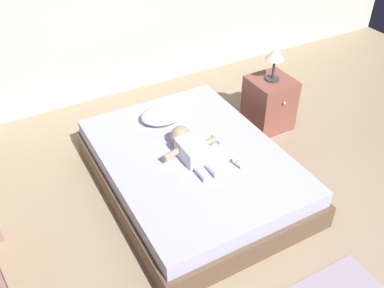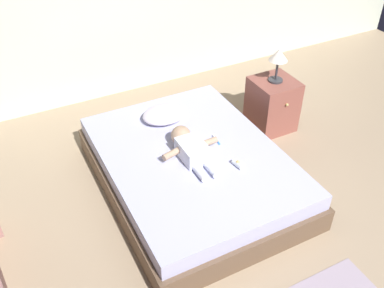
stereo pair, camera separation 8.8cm
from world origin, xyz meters
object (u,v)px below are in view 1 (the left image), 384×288
(baby, at_px, (190,147))
(toothbrush, at_px, (216,139))
(nightstand, at_px, (269,103))
(bed, at_px, (192,169))
(lamp, at_px, (275,56))
(baby_bottle, at_px, (238,163))
(pillow, at_px, (163,115))

(baby, height_order, toothbrush, baby)
(toothbrush, relative_size, nightstand, 0.25)
(bed, xyz_separation_m, lamp, (1.17, 0.44, 0.64))
(baby, relative_size, baby_bottle, 5.79)
(pillow, height_order, nightstand, nightstand)
(pillow, distance_m, lamp, 1.24)
(pillow, bearing_deg, baby_bottle, -74.57)
(nightstand, distance_m, baby_bottle, 1.20)
(pillow, xyz_separation_m, nightstand, (1.16, -0.15, -0.14))
(bed, bearing_deg, pillow, 89.50)
(baby, xyz_separation_m, toothbrush, (0.30, 0.07, -0.07))
(pillow, height_order, baby, baby)
(baby_bottle, bearing_deg, baby, 130.62)
(pillow, relative_size, lamp, 1.24)
(bed, height_order, baby_bottle, baby_bottle)
(baby, relative_size, lamp, 1.83)
(pillow, bearing_deg, nightstand, -7.29)
(pillow, relative_size, baby_bottle, 3.91)
(toothbrush, xyz_separation_m, baby_bottle, (-0.02, -0.39, 0.02))
(toothbrush, bearing_deg, baby_bottle, -92.87)
(bed, xyz_separation_m, baby_bottle, (0.26, -0.33, 0.21))
(bed, relative_size, baby_bottle, 18.28)
(bed, relative_size, lamp, 5.77)
(baby, bearing_deg, toothbrush, 12.39)
(toothbrush, height_order, lamp, lamp)
(nightstand, height_order, lamp, lamp)
(baby, distance_m, lamp, 1.32)
(toothbrush, relative_size, lamp, 0.40)
(baby_bottle, bearing_deg, bed, 128.13)
(bed, distance_m, baby_bottle, 0.47)
(bed, xyz_separation_m, toothbrush, (0.28, 0.06, 0.19))
(bed, bearing_deg, lamp, 20.52)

